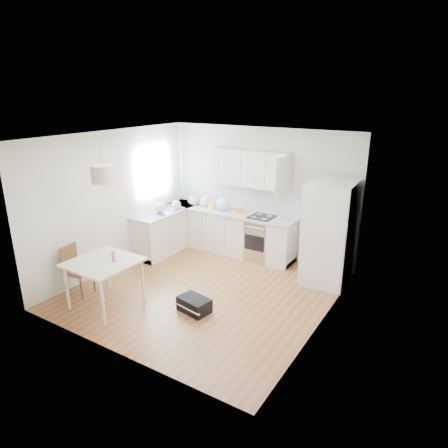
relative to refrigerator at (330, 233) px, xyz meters
The scene contains 29 objects.
floor 2.49m from the refrigerator, 138.02° to the right, with size 4.20×4.20×0.00m, color brown.
ceiling 2.89m from the refrigerator, 138.02° to the right, with size 4.20×4.20×0.00m, color white.
wall_back 1.84m from the refrigerator, 161.85° to the left, with size 4.20×4.20×0.00m, color silver.
wall_left 4.13m from the refrigerator, 158.00° to the right, with size 4.20×4.20×0.00m, color silver.
wall_right 1.64m from the refrigerator, 75.80° to the right, with size 4.20×4.20×0.00m, color silver.
window_glassblock 3.90m from the refrigerator, behind, with size 0.02×1.00×1.00m, color #BFE0F9.
cabinets_back 2.38m from the refrigerator, behind, with size 3.00×0.60×0.88m, color silver.
cabinets_left 3.56m from the refrigerator, behind, with size 0.60×1.80×0.88m, color silver.
counter_back 2.33m from the refrigerator, behind, with size 3.02×0.64×0.04m, color #A9ACAE.
counter_left 3.53m from the refrigerator, behind, with size 0.64×1.82×0.04m, color #A9ACAE.
backsplash_back 2.39m from the refrigerator, 166.50° to the left, with size 3.00×0.01×0.58m, color white.
backsplash_left 3.83m from the refrigerator, behind, with size 0.01×1.80×0.58m, color white.
upper_cabinets 2.12m from the refrigerator, 167.84° to the left, with size 1.70×0.32×0.75m, color silver.
range_oven 1.62m from the refrigerator, behind, with size 0.50×0.61×0.88m, color silver, non-canonical shape.
sink 3.53m from the refrigerator, behind, with size 0.50×0.80×0.16m, color silver, non-canonical shape.
refrigerator is the anchor object (origin of this frame).
dining_table 3.97m from the refrigerator, 134.87° to the right, with size 1.03×1.03×0.79m.
dining_chair 4.48m from the refrigerator, 141.52° to the right, with size 0.37×0.37×0.88m, color #4E2F17, non-canonical shape.
drink_bottle 3.79m from the refrigerator, 134.07° to the right, with size 0.06×0.06×0.21m, color #E7407A.
gym_bag 2.77m from the refrigerator, 123.32° to the right, with size 0.51×0.33×0.23m, color black.
pendant_lamp 4.04m from the refrigerator, 136.54° to the right, with size 0.35×0.35×0.27m, color #C0AD94.
grocery_bag_a 3.26m from the refrigerator, behind, with size 0.23×0.20×0.21m, color silver.
grocery_bag_b 2.97m from the refrigerator, behind, with size 0.24×0.20×0.21m, color silver.
grocery_bag_c 2.46m from the refrigerator, behind, with size 0.32×0.27×0.28m, color silver.
grocery_bag_d 3.39m from the refrigerator, behind, with size 0.22×0.18×0.19m, color silver.
grocery_bag_e 3.54m from the refrigerator, behind, with size 0.26×0.22×0.23m, color silver.
snack_orange 2.09m from the refrigerator, behind, with size 0.15×0.09×0.10m, color orange.
snack_yellow 2.75m from the refrigerator, behind, with size 0.15×0.10×0.10m, color yellow.
snack_red 3.22m from the refrigerator, behind, with size 0.16×0.10×0.11m, color red.
Camera 1 is at (3.66, -5.23, 3.39)m, focal length 32.00 mm.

